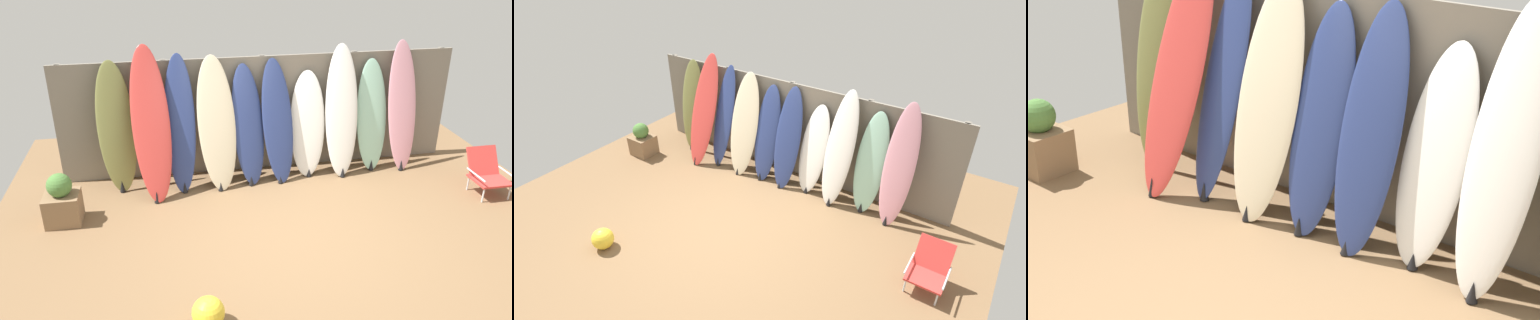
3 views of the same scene
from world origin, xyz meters
TOP-DOWN VIEW (x-y plane):
  - ground at (0.00, 0.00)m, footprint 7.68×7.68m
  - fence_back at (-0.00, 2.01)m, footprint 6.08×0.11m
  - surfboard_olive_0 at (-2.15, 1.69)m, footprint 0.57×0.46m
  - surfboard_red_1 at (-1.66, 1.49)m, footprint 0.60×0.94m
  - surfboard_navy_2 at (-1.26, 1.60)m, footprint 0.47×0.66m
  - surfboard_cream_3 at (-0.74, 1.57)m, footprint 0.61×0.70m
  - surfboard_navy_4 at (-0.27, 1.64)m, footprint 0.54×0.67m
  - surfboard_navy_5 at (0.17, 1.63)m, footprint 0.54×0.68m
  - surfboard_white_6 at (0.66, 1.71)m, footprint 0.59×0.55m
  - surfboard_white_7 at (1.16, 1.65)m, footprint 0.55×0.64m
  - surfboard_seafoam_8 at (1.69, 1.72)m, footprint 0.50×0.44m
  - surfboard_pink_9 at (2.15, 1.66)m, footprint 0.50×0.54m
  - beach_chair at (3.04, 0.59)m, footprint 0.50×0.58m
  - planter_box at (-2.85, 0.84)m, footprint 0.45×0.42m
  - beach_ball at (-1.19, -1.39)m, footprint 0.32×0.32m

SIDE VIEW (x-z plane):
  - ground at x=0.00m, z-range 0.00..0.00m
  - beach_ball at x=-1.19m, z-range 0.00..0.32m
  - planter_box at x=-2.85m, z-range -0.05..0.65m
  - beach_chair at x=3.04m, z-range 0.01..0.63m
  - surfboard_white_6 at x=0.66m, z-range -0.01..1.58m
  - surfboard_seafoam_8 at x=1.69m, z-range -0.02..1.71m
  - surfboard_navy_4 at x=-0.27m, z-range -0.01..1.73m
  - surfboard_navy_5 at x=0.17m, z-range -0.01..1.78m
  - fence_back at x=0.00m, z-range 0.00..1.80m
  - surfboard_olive_0 at x=-2.15m, z-range -0.01..1.87m
  - surfboard_cream_3 at x=-0.74m, z-range -0.01..1.89m
  - surfboard_navy_2 at x=-1.26m, z-range -0.02..1.92m
  - surfboard_white_7 at x=1.16m, z-range -0.01..1.96m
  - surfboard_pink_9 at x=2.15m, z-range -0.02..1.97m
  - surfboard_red_1 at x=-1.66m, z-range -0.01..2.07m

